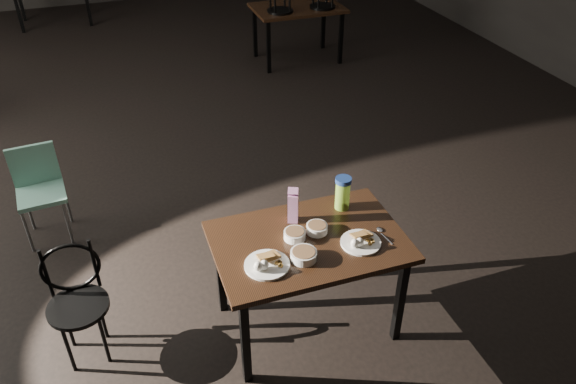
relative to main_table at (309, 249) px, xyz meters
name	(u,v)px	position (x,y,z in m)	size (l,w,h in m)	color
main_table	(309,249)	(0.00, 0.00, 0.00)	(1.20, 0.80, 0.75)	black
plate_left	(267,263)	(-0.32, -0.15, 0.10)	(0.27, 0.27, 0.09)	white
plate_right	(361,241)	(0.29, -0.15, 0.10)	(0.25, 0.25, 0.08)	white
bowl_near	(295,235)	(-0.08, 0.04, 0.11)	(0.14, 0.14, 0.05)	white
bowl_far	(317,228)	(0.07, 0.05, 0.11)	(0.14, 0.14, 0.05)	white
bowl_big	(304,255)	(-0.10, -0.16, 0.11)	(0.16, 0.16, 0.06)	white
juice_carton	(293,206)	(-0.03, 0.21, 0.20)	(0.09, 0.09, 0.26)	#891871
water_bottle	(343,193)	(0.33, 0.24, 0.20)	(0.14, 0.14, 0.24)	#90C93B
spoon	(381,231)	(0.46, -0.08, 0.08)	(0.05, 0.19, 0.01)	silver
bentwood_chair	(76,295)	(-1.44, 0.28, -0.19)	(0.38, 0.38, 0.80)	black
school_chair	(39,185)	(-1.68, 1.66, -0.20)	(0.40, 0.40, 0.79)	#78BBA3
bg_table_right	(299,7)	(1.62, 4.63, 0.08)	(1.20, 0.80, 1.48)	black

